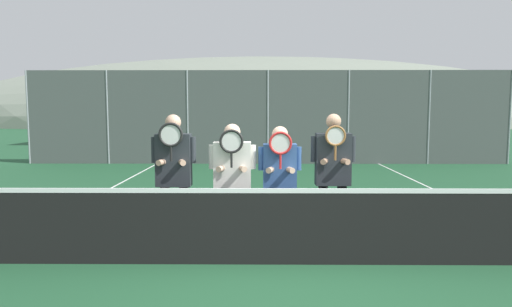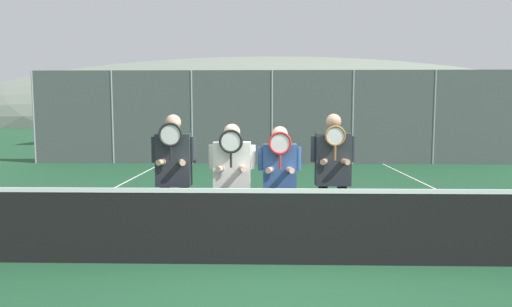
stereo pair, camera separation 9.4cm
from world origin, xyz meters
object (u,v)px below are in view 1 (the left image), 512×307
player_rightmost (333,170)px  car_center (407,133)px  player_center_left (232,175)px  car_left_of_center (285,133)px  player_leftmost (174,170)px  player_center_right (280,177)px  car_far_left (165,134)px

player_rightmost → car_center: size_ratio=0.40×
player_center_left → car_left_of_center: 13.19m
player_rightmost → player_leftmost: bearing=-177.7°
car_left_of_center → player_leftmost: bearing=-99.6°
player_center_right → player_rightmost: size_ratio=0.91×
car_far_left → car_center: bearing=-1.6°
car_far_left → car_center: (10.14, -0.28, 0.04)m
player_leftmost → car_left_of_center: 13.29m
player_center_right → car_far_left: bearing=108.1°
player_leftmost → player_center_left: (0.79, -0.01, -0.06)m
player_center_left → car_far_left: size_ratio=0.36×
car_far_left → player_leftmost: bearing=-77.7°
player_center_left → car_center: size_ratio=0.37×
player_center_left → car_far_left: bearing=105.5°
player_center_right → player_center_left: bearing=-175.8°
player_center_right → car_far_left: 13.88m
player_center_left → player_rightmost: player_rightmost is taller
player_center_left → car_left_of_center: size_ratio=0.43×
player_center_left → player_center_right: 0.64m
player_leftmost → car_center: bearing=60.7°
car_far_left → car_left_of_center: car_left_of_center is taller
car_left_of_center → player_center_left: bearing=-96.2°
player_center_left → car_left_of_center: bearing=83.8°
player_center_right → car_far_left: player_center_right is taller
player_center_left → car_far_left: 13.75m
player_rightmost → player_center_left: bearing=-175.8°
player_leftmost → car_far_left: 13.54m
car_left_of_center → car_center: 5.04m
player_center_right → car_left_of_center: size_ratio=0.42×
player_rightmost → car_center: player_rightmost is taller
player_rightmost → car_far_left: size_ratio=0.39×
player_rightmost → car_left_of_center: player_rightmost is taller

